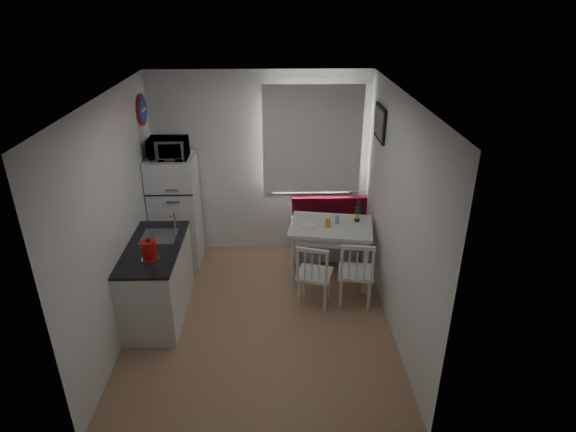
% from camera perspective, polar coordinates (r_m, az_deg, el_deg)
% --- Properties ---
extents(floor, '(3.00, 3.50, 0.02)m').
position_cam_1_polar(floor, '(5.83, -3.25, -11.93)').
color(floor, '#A67D58').
rests_on(floor, ground).
extents(ceiling, '(3.00, 3.50, 0.02)m').
position_cam_1_polar(ceiling, '(4.74, -4.03, 13.97)').
color(ceiling, white).
rests_on(ceiling, wall_back).
extents(wall_back, '(3.00, 0.02, 2.60)m').
position_cam_1_polar(wall_back, '(6.77, -3.17, 6.07)').
color(wall_back, white).
rests_on(wall_back, floor).
extents(wall_front, '(3.00, 0.02, 2.60)m').
position_cam_1_polar(wall_front, '(3.66, -4.40, -12.29)').
color(wall_front, white).
rests_on(wall_front, floor).
extents(wall_left, '(0.02, 3.50, 2.60)m').
position_cam_1_polar(wall_left, '(5.42, -19.65, -0.52)').
color(wall_left, white).
rests_on(wall_left, floor).
extents(wall_right, '(0.02, 3.50, 2.60)m').
position_cam_1_polar(wall_right, '(5.31, 12.79, -0.14)').
color(wall_right, white).
rests_on(wall_right, floor).
extents(window, '(1.22, 0.06, 1.47)m').
position_cam_1_polar(window, '(6.66, 2.85, 8.68)').
color(window, silver).
rests_on(window, wall_back).
extents(curtain, '(1.35, 0.02, 1.50)m').
position_cam_1_polar(curtain, '(6.58, 2.91, 8.92)').
color(curtain, white).
rests_on(curtain, wall_back).
extents(kitchen_counter, '(0.62, 1.32, 1.16)m').
position_cam_1_polar(kitchen_counter, '(5.87, -15.21, -7.27)').
color(kitchen_counter, silver).
rests_on(kitchen_counter, floor).
extents(wall_sign, '(0.03, 0.40, 0.40)m').
position_cam_1_polar(wall_sign, '(6.47, -16.85, 11.95)').
color(wall_sign, navy).
rests_on(wall_sign, wall_left).
extents(picture_frame, '(0.04, 0.52, 0.42)m').
position_cam_1_polar(picture_frame, '(6.07, 10.83, 10.77)').
color(picture_frame, black).
rests_on(picture_frame, wall_right).
extents(bench, '(1.17, 0.45, 0.84)m').
position_cam_1_polar(bench, '(7.00, 5.08, -2.46)').
color(bench, silver).
rests_on(bench, floor).
extents(dining_table, '(1.15, 0.89, 0.79)m').
position_cam_1_polar(dining_table, '(6.24, 5.11, -1.79)').
color(dining_table, silver).
rests_on(dining_table, floor).
extents(chair_left, '(0.49, 0.48, 0.46)m').
position_cam_1_polar(chair_left, '(5.73, 3.26, -6.36)').
color(chair_left, silver).
rests_on(chair_left, floor).
extents(chair_right, '(0.46, 0.45, 0.47)m').
position_cam_1_polar(chair_right, '(5.78, 8.24, -6.07)').
color(chair_right, silver).
rests_on(chair_right, floor).
extents(fridge, '(0.62, 0.62, 1.54)m').
position_cam_1_polar(fridge, '(6.78, -13.14, 0.62)').
color(fridge, white).
rests_on(fridge, floor).
extents(microwave, '(0.49, 0.33, 0.27)m').
position_cam_1_polar(microwave, '(6.42, -14.01, 7.80)').
color(microwave, white).
rests_on(microwave, fridge).
extents(kettle, '(0.19, 0.19, 0.26)m').
position_cam_1_polar(kettle, '(5.30, -16.12, -3.92)').
color(kettle, red).
rests_on(kettle, kitchen_counter).
extents(wine_bottle, '(0.07, 0.07, 0.29)m').
position_cam_1_polar(wine_bottle, '(6.28, 8.24, 0.56)').
color(wine_bottle, '#123915').
rests_on(wine_bottle, dining_table).
extents(drinking_glass_orange, '(0.06, 0.06, 0.11)m').
position_cam_1_polar(drinking_glass_orange, '(6.12, 4.74, -0.82)').
color(drinking_glass_orange, orange).
rests_on(drinking_glass_orange, dining_table).
extents(drinking_glass_blue, '(0.06, 0.06, 0.10)m').
position_cam_1_polar(drinking_glass_blue, '(6.23, 5.84, -0.42)').
color(drinking_glass_blue, '#7DADD6').
rests_on(drinking_glass_blue, dining_table).
extents(plate, '(0.26, 0.26, 0.02)m').
position_cam_1_polar(plate, '(6.18, 2.36, -0.94)').
color(plate, white).
rests_on(plate, dining_table).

